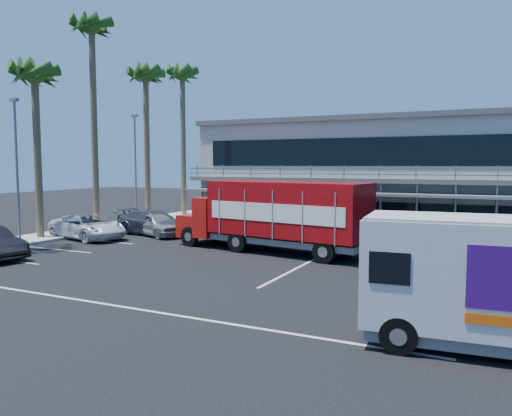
% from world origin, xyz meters
% --- Properties ---
extents(ground, '(120.00, 120.00, 0.00)m').
position_xyz_m(ground, '(0.00, 0.00, 0.00)').
color(ground, black).
rests_on(ground, ground).
extents(building, '(22.40, 12.00, 7.30)m').
position_xyz_m(building, '(3.00, 14.94, 3.66)').
color(building, '#959C8F').
rests_on(building, ground).
extents(curb_strip, '(3.00, 32.00, 0.16)m').
position_xyz_m(curb_strip, '(-15.00, 6.00, 0.08)').
color(curb_strip, '#A5A399').
rests_on(curb_strip, ground).
extents(palm_c, '(2.80, 2.80, 10.75)m').
position_xyz_m(palm_c, '(-14.90, 3.00, 9.21)').
color(palm_c, brown).
rests_on(palm_c, ground).
extents(palm_d, '(2.80, 2.80, 14.75)m').
position_xyz_m(palm_d, '(-15.20, 8.00, 12.80)').
color(palm_d, brown).
rests_on(palm_d, ground).
extents(palm_e, '(2.80, 2.80, 12.25)m').
position_xyz_m(palm_e, '(-14.70, 13.00, 10.57)').
color(palm_e, brown).
rests_on(palm_e, ground).
extents(palm_f, '(2.80, 2.80, 13.25)m').
position_xyz_m(palm_f, '(-15.10, 18.50, 11.47)').
color(palm_f, brown).
rests_on(palm_f, ground).
extents(light_pole_near, '(0.50, 0.25, 8.09)m').
position_xyz_m(light_pole_near, '(-14.20, 1.00, 4.50)').
color(light_pole_near, gray).
rests_on(light_pole_near, ground).
extents(light_pole_far, '(0.50, 0.25, 8.09)m').
position_xyz_m(light_pole_far, '(-14.20, 11.00, 4.50)').
color(light_pole_far, gray).
rests_on(light_pole_far, ground).
extents(red_truck, '(11.01, 4.23, 3.62)m').
position_xyz_m(red_truck, '(-0.48, 5.12, 1.99)').
color(red_truck, '#B0130E').
rests_on(red_truck, ground).
extents(white_van, '(6.77, 2.82, 3.23)m').
position_xyz_m(white_van, '(9.99, -5.00, 1.71)').
color(white_van, silver).
rests_on(white_van, ground).
extents(parked_car_c, '(5.75, 3.57, 1.49)m').
position_xyz_m(parked_car_c, '(-12.50, 4.40, 0.74)').
color(parked_car_c, silver).
rests_on(parked_car_c, ground).
extents(parked_car_d, '(5.70, 2.87, 1.59)m').
position_xyz_m(parked_car_d, '(-9.99, 7.60, 0.79)').
color(parked_car_d, '#343B46').
rests_on(parked_car_d, ground).
extents(parked_car_e, '(4.69, 3.20, 1.48)m').
position_xyz_m(parked_car_e, '(-9.50, 7.20, 0.74)').
color(parked_car_e, gray).
rests_on(parked_car_e, ground).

